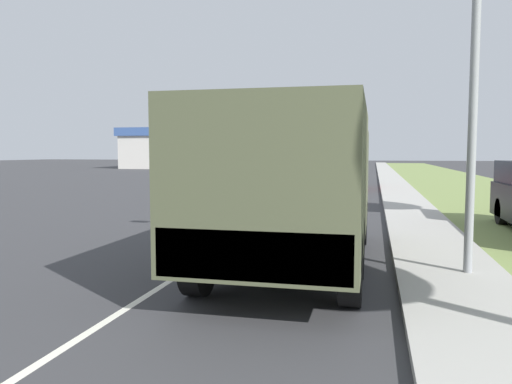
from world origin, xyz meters
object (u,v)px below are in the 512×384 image
object	(u,v)px
car_second_ahead	(344,176)
lamp_post	(460,44)
military_truck	(296,180)
car_third_ahead	(356,168)
car_nearest_ahead	(255,185)

from	to	relation	value
car_second_ahead	lamp_post	xyz separation A→B (m)	(2.99, -20.71, 3.09)
military_truck	car_third_ahead	distance (m)	36.01
military_truck	car_second_ahead	size ratio (longest dim) A/B	1.52
car_third_ahead	lamp_post	xyz separation A→B (m)	(2.81, -36.26, 3.11)
car_second_ahead	car_nearest_ahead	bearing A→B (deg)	-111.25
military_truck	car_nearest_ahead	world-z (taller)	military_truck
lamp_post	car_third_ahead	bearing A→B (deg)	94.44
military_truck	car_nearest_ahead	bearing A→B (deg)	106.73
military_truck	lamp_post	xyz separation A→B (m)	(2.69, -0.27, 2.24)
military_truck	car_nearest_ahead	xyz separation A→B (m)	(-3.60, 11.98, -0.93)
car_nearest_ahead	lamp_post	world-z (taller)	lamp_post
military_truck	car_nearest_ahead	distance (m)	12.54
car_second_ahead	car_third_ahead	distance (m)	15.55
military_truck	car_third_ahead	size ratio (longest dim) A/B	1.76
military_truck	car_second_ahead	bearing A→B (deg)	90.86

